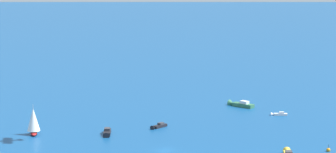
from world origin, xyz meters
name	(u,v)px	position (x,y,z in m)	size (l,w,h in m)	color
ground_plane	(165,150)	(0.00, 0.00, 0.00)	(2000.00, 2000.00, 0.00)	navy
sailboat_near_centre	(33,121)	(-9.24, -41.03, 4.03)	(7.05, 4.95, 8.83)	#B21E1E
motorboat_inshore	(278,114)	(-49.69, 28.32, 0.42)	(1.94, 5.51, 1.57)	white
motorboat_trailing	(158,126)	(-24.57, -7.06, 0.49)	(6.28, 4.43, 1.82)	black
motorboat_mid_cluster	(240,104)	(-61.94, 14.43, 0.77)	(7.12, 9.85, 2.87)	#33704C
motorboat_outer_ring_f	(107,133)	(-12.92, -19.89, 0.61)	(7.99, 3.67, 2.25)	black
marker_buoy	(328,150)	(-7.06, 42.91, 0.39)	(1.10, 1.10, 2.10)	orange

